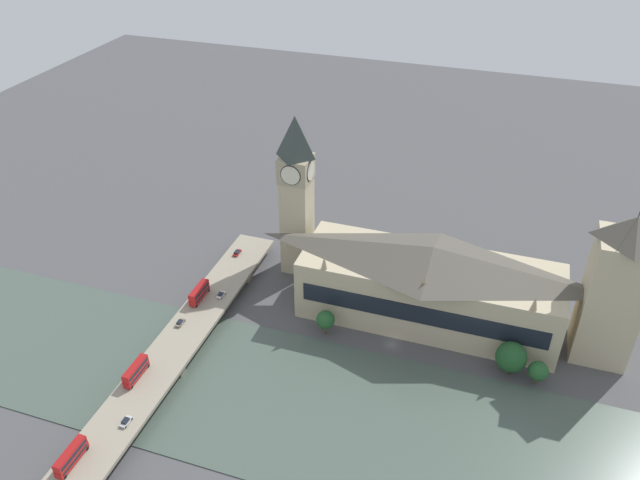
% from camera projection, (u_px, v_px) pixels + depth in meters
% --- Properties ---
extents(ground_plane, '(600.00, 600.00, 0.00)m').
position_uv_depth(ground_plane, '(392.00, 344.00, 210.36)').
color(ground_plane, '#4C4C4F').
extents(river_water, '(58.16, 360.00, 0.30)m').
position_uv_depth(river_water, '(365.00, 422.00, 182.51)').
color(river_water, '#47564C').
rests_on(river_water, ground_plane).
extents(parliament_hall, '(29.99, 88.36, 29.76)m').
position_uv_depth(parliament_hall, '(429.00, 283.00, 214.16)').
color(parliament_hall, '#C1B28E').
rests_on(parliament_hall, ground_plane).
extents(clock_tower, '(11.61, 11.61, 63.62)m').
position_uv_depth(clock_tower, '(296.00, 192.00, 228.64)').
color(clock_tower, '#C1B28E').
rests_on(clock_tower, ground_plane).
extents(victoria_tower, '(16.97, 16.97, 56.33)m').
position_uv_depth(victoria_tower, '(615.00, 289.00, 192.96)').
color(victoria_tower, '#C1B28E').
rests_on(victoria_tower, ground_plane).
extents(road_bridge, '(148.31, 14.94, 5.11)m').
position_uv_depth(road_bridge, '(165.00, 361.00, 197.76)').
color(road_bridge, gray).
rests_on(road_bridge, ground_plane).
extents(double_decker_bus_lead, '(11.29, 2.55, 4.91)m').
position_uv_depth(double_decker_bus_lead, '(71.00, 456.00, 163.40)').
color(double_decker_bus_lead, red).
rests_on(double_decker_bus_lead, road_bridge).
extents(double_decker_bus_mid, '(11.13, 2.66, 4.99)m').
position_uv_depth(double_decker_bus_mid, '(199.00, 292.00, 221.10)').
color(double_decker_bus_mid, red).
rests_on(double_decker_bus_mid, road_bridge).
extents(double_decker_bus_rear, '(11.04, 2.54, 4.87)m').
position_uv_depth(double_decker_bus_rear, '(136.00, 371.00, 189.25)').
color(double_decker_bus_rear, red).
rests_on(double_decker_bus_rear, road_bridge).
extents(car_northbound_lead, '(4.57, 1.87, 1.35)m').
position_uv_depth(car_northbound_lead, '(237.00, 253.00, 245.52)').
color(car_northbound_lead, maroon).
rests_on(car_northbound_lead, road_bridge).
extents(car_northbound_mid, '(3.93, 1.93, 1.24)m').
position_uv_depth(car_northbound_mid, '(221.00, 295.00, 223.37)').
color(car_northbound_mid, silver).
rests_on(car_northbound_mid, road_bridge).
extents(car_northbound_tail, '(4.09, 1.84, 1.45)m').
position_uv_depth(car_northbound_tail, '(126.00, 421.00, 175.49)').
color(car_northbound_tail, silver).
rests_on(car_northbound_tail, road_bridge).
extents(car_southbound_lead, '(4.20, 1.78, 1.37)m').
position_uv_depth(car_southbound_lead, '(180.00, 323.00, 210.69)').
color(car_southbound_lead, slate).
rests_on(car_southbound_lead, road_bridge).
extents(tree_embankment_near, '(9.79, 9.79, 12.15)m').
position_uv_depth(tree_embankment_near, '(511.00, 357.00, 194.90)').
color(tree_embankment_near, brown).
rests_on(tree_embankment_near, ground_plane).
extents(tree_embankment_mid, '(6.40, 6.40, 9.37)m').
position_uv_depth(tree_embankment_mid, '(325.00, 320.00, 211.35)').
color(tree_embankment_mid, brown).
rests_on(tree_embankment_mid, ground_plane).
extents(tree_embankment_far, '(6.23, 6.23, 8.68)m').
position_uv_depth(tree_embankment_far, '(538.00, 371.00, 192.22)').
color(tree_embankment_far, brown).
rests_on(tree_embankment_far, ground_plane).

